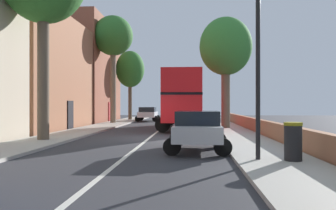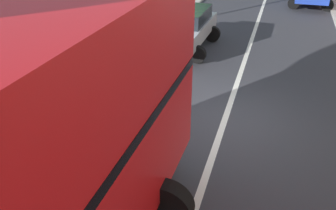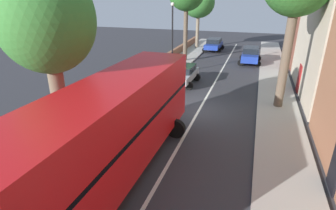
% 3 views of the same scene
% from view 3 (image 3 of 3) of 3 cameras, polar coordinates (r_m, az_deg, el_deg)
% --- Properties ---
extents(ground_plane, '(84.00, 84.00, 0.00)m').
position_cam_3_polar(ground_plane, '(17.62, 6.72, -1.01)').
color(ground_plane, '#333338').
extents(road_centre_line, '(0.16, 54.00, 0.01)m').
position_cam_3_polar(road_centre_line, '(17.62, 6.73, -1.00)').
color(road_centre_line, silver).
rests_on(road_centre_line, ground).
extents(sidewalk_left, '(2.60, 60.00, 0.12)m').
position_cam_3_polar(sidewalk_left, '(17.40, 22.71, -2.79)').
color(sidewalk_left, '#B2ADA3').
rests_on(sidewalk_left, ground).
extents(sidewalk_right, '(2.60, 60.00, 0.12)m').
position_cam_3_polar(sidewalk_right, '(19.09, -7.78, 1.02)').
color(sidewalk_right, '#B2ADA3').
rests_on(sidewalk_right, ground).
extents(boundary_wall_right, '(0.36, 54.00, 0.91)m').
position_cam_3_polar(boundary_wall_right, '(19.66, -11.91, 2.60)').
color(boundary_wall_right, '#9E6647').
rests_on(boundary_wall_right, ground).
extents(double_decker_bus, '(3.59, 11.46, 4.06)m').
position_cam_3_polar(double_decker_bus, '(10.42, -11.38, -4.27)').
color(double_decker_bus, red).
rests_on(double_decker_bus, ground).
extents(parked_car_silver_right_0, '(2.48, 4.10, 1.56)m').
position_cam_3_polar(parked_car_silver_right_0, '(22.49, 3.31, 6.74)').
color(parked_car_silver_right_0, '#B7BABF').
rests_on(parked_car_silver_right_0, ground).
extents(parked_car_blue_right_1, '(2.53, 4.56, 1.63)m').
position_cam_3_polar(parked_car_blue_right_1, '(37.24, 9.80, 12.79)').
color(parked_car_blue_right_1, '#1E389E').
rests_on(parked_car_blue_right_1, ground).
extents(parked_car_blue_left_2, '(2.40, 4.59, 1.75)m').
position_cam_3_polar(parked_car_blue_left_2, '(31.01, 17.26, 10.32)').
color(parked_car_blue_left_2, '#1E389E').
rests_on(parked_car_blue_left_2, ground).
extents(street_tree_right_1, '(4.33, 4.33, 7.91)m').
position_cam_3_polar(street_tree_right_1, '(38.52, 6.57, 20.88)').
color(street_tree_right_1, '#7A6B56').
rests_on(street_tree_right_1, sidewalk_right).
extents(street_tree_right_3, '(3.84, 3.84, 8.13)m').
position_cam_3_polar(street_tree_right_3, '(11.85, -24.62, 15.87)').
color(street_tree_right_3, brown).
rests_on(street_tree_right_3, sidewalk_right).
extents(lamppost_right, '(0.32, 0.32, 6.31)m').
position_cam_3_polar(lamppost_right, '(24.83, 0.95, 15.12)').
color(lamppost_right, black).
rests_on(lamppost_right, sidewalk_right).
extents(litter_bin_right, '(0.55, 0.55, 1.15)m').
position_cam_3_polar(litter_bin_right, '(25.89, -1.10, 8.43)').
color(litter_bin_right, black).
rests_on(litter_bin_right, sidewalk_right).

